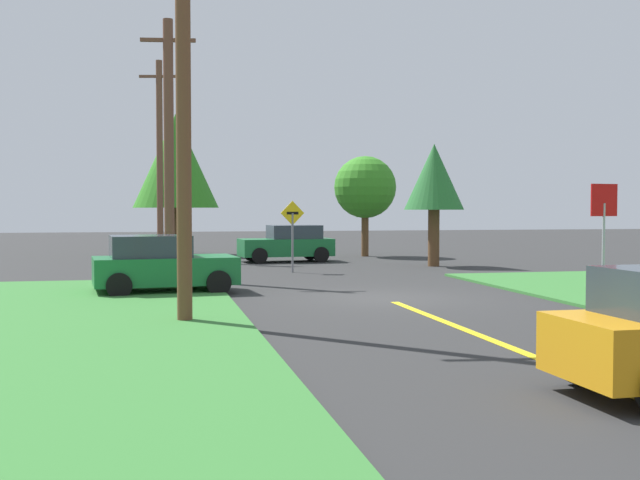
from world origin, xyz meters
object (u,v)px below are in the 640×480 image
at_px(utility_pole_far, 160,158).
at_px(pine_tree_center, 434,179).
at_px(car_approaching_junction, 288,244).
at_px(utility_pole_near, 183,98).
at_px(direction_sign, 292,228).
at_px(stop_sign, 604,218).
at_px(utility_pole_mid, 169,147).
at_px(parked_car_near_building, 161,264).
at_px(oak_tree_right, 176,161).
at_px(oak_tree_left, 365,188).

bearing_deg(utility_pole_far, pine_tree_center, -29.36).
bearing_deg(utility_pole_far, car_approaching_junction, -21.66).
relative_size(utility_pole_near, direction_sign, 3.40).
distance_m(stop_sign, direction_sign, 12.38).
bearing_deg(stop_sign, pine_tree_center, -100.70).
bearing_deg(utility_pole_mid, direction_sign, 24.78).
bearing_deg(utility_pole_mid, parked_car_near_building, -94.23).
bearing_deg(utility_pole_mid, stop_sign, -39.99).
xyz_separation_m(utility_pole_near, pine_tree_center, (10.55, 14.00, -1.03)).
height_order(utility_pole_mid, utility_pole_far, utility_pole_far).
xyz_separation_m(car_approaching_junction, direction_sign, (-0.81, -5.80, 0.84)).
bearing_deg(oak_tree_right, pine_tree_center, -44.93).
bearing_deg(oak_tree_right, utility_pole_far, -101.74).
bearing_deg(parked_car_near_building, stop_sign, -29.57).
bearing_deg(oak_tree_right, direction_sign, -71.86).
distance_m(oak_tree_left, pine_tree_center, 7.05).
bearing_deg(parked_car_near_building, oak_tree_right, 80.95).
bearing_deg(oak_tree_left, parked_car_near_building, -123.54).
height_order(stop_sign, pine_tree_center, pine_tree_center).
relative_size(direction_sign, oak_tree_right, 0.37).
relative_size(utility_pole_far, oak_tree_left, 1.84).
height_order(utility_pole_far, oak_tree_left, utility_pole_far).
relative_size(utility_pole_near, utility_pole_far, 0.99).
height_order(car_approaching_junction, direction_sign, direction_sign).
distance_m(utility_pole_near, oak_tree_left, 23.08).
distance_m(utility_pole_near, direction_sign, 13.24).
bearing_deg(oak_tree_left, oak_tree_right, 161.22).
relative_size(parked_car_near_building, oak_tree_right, 0.57).
relative_size(utility_pole_far, oak_tree_right, 1.27).
distance_m(stop_sign, oak_tree_left, 19.74).
xyz_separation_m(parked_car_near_building, utility_pole_far, (0.07, 14.20, 3.85)).
xyz_separation_m(utility_pole_mid, pine_tree_center, (10.67, 3.94, -0.80)).
height_order(direction_sign, oak_tree_right, oak_tree_right).
relative_size(stop_sign, utility_pole_near, 0.33).
relative_size(car_approaching_junction, pine_tree_center, 0.84).
distance_m(stop_sign, utility_pole_far, 21.81).
relative_size(pine_tree_center, oak_tree_right, 0.70).
bearing_deg(utility_pole_near, parked_car_near_building, 94.11).
xyz_separation_m(parked_car_near_building, utility_pole_near, (0.43, -5.94, 3.81)).
distance_m(stop_sign, oak_tree_right, 24.95).
xyz_separation_m(utility_pole_far, oak_tree_right, (0.82, 3.93, 0.10)).
relative_size(stop_sign, parked_car_near_building, 0.73).
xyz_separation_m(utility_pole_mid, oak_tree_right, (0.59, 14.00, 0.38)).
xyz_separation_m(direction_sign, oak_tree_right, (-3.91, 11.92, 3.11)).
bearing_deg(parked_car_near_building, utility_pole_mid, 79.52).
distance_m(car_approaching_junction, utility_pole_far, 7.09).
relative_size(stop_sign, pine_tree_center, 0.60).
relative_size(parked_car_near_building, pine_tree_center, 0.82).
xyz_separation_m(utility_pole_near, utility_pole_far, (-0.35, 20.14, 0.05)).
bearing_deg(direction_sign, parked_car_near_building, -127.73).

